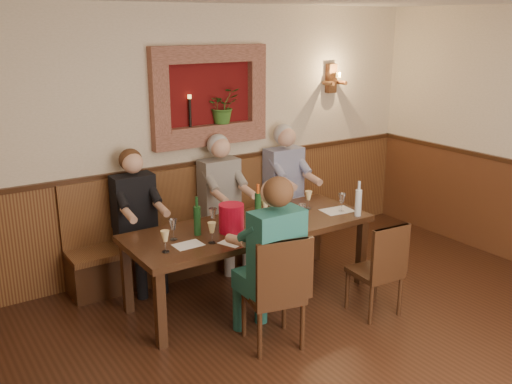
{
  "coord_description": "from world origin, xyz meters",
  "views": [
    {
      "loc": [
        -2.78,
        -2.46,
        2.6
      ],
      "look_at": [
        0.1,
        1.9,
        1.05
      ],
      "focal_mm": 40.0,
      "sensor_mm": 36.0,
      "label": 1
    }
  ],
  "objects_px": {
    "dining_table": "(250,232)",
    "chair_near_left": "(274,313)",
    "spittoon_bucket": "(231,218)",
    "wine_bottle_green_a": "(258,206)",
    "person_chair_front": "(270,275)",
    "wine_bottle_green_b": "(197,220)",
    "chair_near_right": "(375,287)",
    "person_bench_left": "(139,231)",
    "person_bench_right": "(288,198)",
    "person_bench_mid": "(224,212)",
    "bench": "(204,237)",
    "water_bottle": "(358,202)"
  },
  "relations": [
    {
      "from": "chair_near_left",
      "to": "spittoon_bucket",
      "type": "bearing_deg",
      "value": 97.45
    },
    {
      "from": "chair_near_left",
      "to": "person_chair_front",
      "type": "bearing_deg",
      "value": 98.67
    },
    {
      "from": "water_bottle",
      "to": "person_bench_right",
      "type": "bearing_deg",
      "value": 88.79
    },
    {
      "from": "chair_near_left",
      "to": "person_bench_right",
      "type": "xyz_separation_m",
      "value": [
        1.39,
        1.68,
        0.33
      ]
    },
    {
      "from": "person_bench_right",
      "to": "wine_bottle_green_a",
      "type": "relative_size",
      "value": 4.01
    },
    {
      "from": "person_bench_right",
      "to": "spittoon_bucket",
      "type": "bearing_deg",
      "value": -145.77
    },
    {
      "from": "person_bench_left",
      "to": "person_bench_right",
      "type": "bearing_deg",
      "value": -0.06
    },
    {
      "from": "person_chair_front",
      "to": "wine_bottle_green_b",
      "type": "distance_m",
      "value": 0.9
    },
    {
      "from": "bench",
      "to": "person_bench_left",
      "type": "distance_m",
      "value": 0.84
    },
    {
      "from": "dining_table",
      "to": "person_bench_left",
      "type": "distance_m",
      "value": 1.16
    },
    {
      "from": "spittoon_bucket",
      "to": "water_bottle",
      "type": "distance_m",
      "value": 1.32
    },
    {
      "from": "chair_near_left",
      "to": "spittoon_bucket",
      "type": "distance_m",
      "value": 0.98
    },
    {
      "from": "wine_bottle_green_b",
      "to": "chair_near_left",
      "type": "bearing_deg",
      "value": -75.69
    },
    {
      "from": "person_bench_left",
      "to": "person_bench_right",
      "type": "height_order",
      "value": "person_bench_right"
    },
    {
      "from": "chair_near_right",
      "to": "wine_bottle_green_a",
      "type": "height_order",
      "value": "wine_bottle_green_a"
    },
    {
      "from": "dining_table",
      "to": "chair_near_right",
      "type": "relative_size",
      "value": 2.67
    },
    {
      "from": "dining_table",
      "to": "bench",
      "type": "height_order",
      "value": "bench"
    },
    {
      "from": "wine_bottle_green_a",
      "to": "water_bottle",
      "type": "xyz_separation_m",
      "value": [
        0.92,
        -0.42,
        -0.01
      ]
    },
    {
      "from": "person_bench_mid",
      "to": "person_bench_right",
      "type": "distance_m",
      "value": 0.88
    },
    {
      "from": "dining_table",
      "to": "spittoon_bucket",
      "type": "distance_m",
      "value": 0.32
    },
    {
      "from": "person_bench_left",
      "to": "person_chair_front",
      "type": "height_order",
      "value": "person_chair_front"
    },
    {
      "from": "person_bench_right",
      "to": "person_chair_front",
      "type": "height_order",
      "value": "person_bench_right"
    },
    {
      "from": "person_bench_right",
      "to": "person_bench_left",
      "type": "bearing_deg",
      "value": 179.94
    },
    {
      "from": "chair_near_right",
      "to": "water_bottle",
      "type": "bearing_deg",
      "value": 68.73
    },
    {
      "from": "person_bench_right",
      "to": "spittoon_bucket",
      "type": "relative_size",
      "value": 5.63
    },
    {
      "from": "bench",
      "to": "chair_near_right",
      "type": "height_order",
      "value": "bench"
    },
    {
      "from": "spittoon_bucket",
      "to": "bench",
      "type": "bearing_deg",
      "value": 76.43
    },
    {
      "from": "person_bench_left",
      "to": "person_bench_mid",
      "type": "xyz_separation_m",
      "value": [
        0.99,
        -0.0,
        0.02
      ]
    },
    {
      "from": "dining_table",
      "to": "wine_bottle_green_b",
      "type": "xyz_separation_m",
      "value": [
        -0.54,
        0.05,
        0.22
      ]
    },
    {
      "from": "dining_table",
      "to": "wine_bottle_green_b",
      "type": "relative_size",
      "value": 6.67
    },
    {
      "from": "spittoon_bucket",
      "to": "wine_bottle_green_a",
      "type": "relative_size",
      "value": 0.71
    },
    {
      "from": "chair_near_right",
      "to": "wine_bottle_green_a",
      "type": "relative_size",
      "value": 2.42
    },
    {
      "from": "chair_near_left",
      "to": "person_bench_left",
      "type": "distance_m",
      "value": 1.77
    },
    {
      "from": "water_bottle",
      "to": "person_bench_left",
      "type": "bearing_deg",
      "value": 146.91
    },
    {
      "from": "wine_bottle_green_b",
      "to": "person_bench_left",
      "type": "bearing_deg",
      "value": 108.0
    },
    {
      "from": "person_bench_mid",
      "to": "person_chair_front",
      "type": "distance_m",
      "value": 1.69
    },
    {
      "from": "dining_table",
      "to": "chair_near_right",
      "type": "height_order",
      "value": "chair_near_right"
    },
    {
      "from": "chair_near_right",
      "to": "spittoon_bucket",
      "type": "distance_m",
      "value": 1.47
    },
    {
      "from": "chair_near_left",
      "to": "dining_table",
      "type": "bearing_deg",
      "value": 82.23
    },
    {
      "from": "spittoon_bucket",
      "to": "wine_bottle_green_a",
      "type": "distance_m",
      "value": 0.39
    },
    {
      "from": "person_bench_mid",
      "to": "wine_bottle_green_b",
      "type": "xyz_separation_m",
      "value": [
        -0.74,
        -0.79,
        0.29
      ]
    },
    {
      "from": "person_bench_right",
      "to": "person_bench_mid",
      "type": "bearing_deg",
      "value": 179.95
    },
    {
      "from": "person_bench_mid",
      "to": "water_bottle",
      "type": "height_order",
      "value": "person_bench_mid"
    },
    {
      "from": "person_bench_mid",
      "to": "person_bench_left",
      "type": "bearing_deg",
      "value": 179.93
    },
    {
      "from": "bench",
      "to": "wine_bottle_green_b",
      "type": "distance_m",
      "value": 1.19
    },
    {
      "from": "wine_bottle_green_a",
      "to": "spittoon_bucket",
      "type": "bearing_deg",
      "value": -162.6
    },
    {
      "from": "dining_table",
      "to": "person_bench_mid",
      "type": "bearing_deg",
      "value": 76.74
    },
    {
      "from": "person_bench_right",
      "to": "chair_near_left",
      "type": "bearing_deg",
      "value": -129.59
    },
    {
      "from": "bench",
      "to": "wine_bottle_green_a",
      "type": "height_order",
      "value": "wine_bottle_green_a"
    },
    {
      "from": "dining_table",
      "to": "chair_near_left",
      "type": "relative_size",
      "value": 2.42
    }
  ]
}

